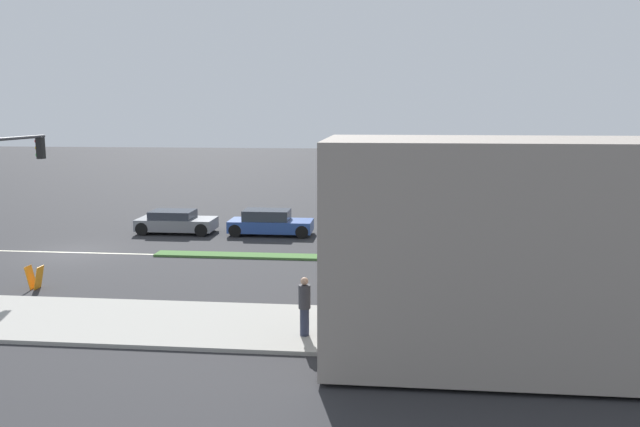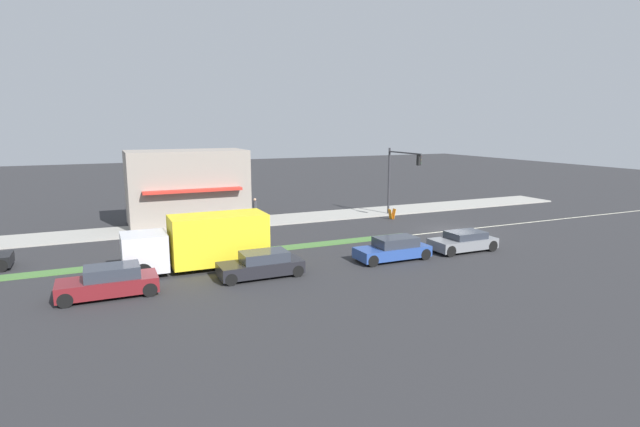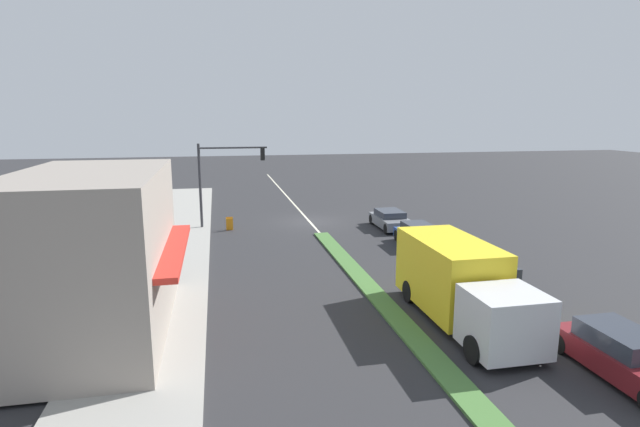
{
  "view_description": "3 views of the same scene",
  "coord_description": "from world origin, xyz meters",
  "px_view_note": "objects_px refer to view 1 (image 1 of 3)",
  "views": [
    {
      "loc": [
        26.52,
        14.11,
        6.42
      ],
      "look_at": [
        -0.94,
        11.3,
        1.85
      ],
      "focal_mm": 35.0,
      "sensor_mm": 36.0,
      "label": 1
    },
    {
      "loc": [
        -28.54,
        23.46,
        7.66
      ],
      "look_at": [
        1.83,
        9.78,
        1.7
      ],
      "focal_mm": 28.0,
      "sensor_mm": 36.0,
      "label": 2
    },
    {
      "loc": [
        6.41,
        34.65,
        7.52
      ],
      "look_at": [
        0.96,
        8.36,
        2.24
      ],
      "focal_mm": 28.0,
      "sensor_mm": 36.0,
      "label": 3
    }
  ],
  "objects_px": {
    "pedestrian": "(304,305)",
    "suv_grey": "(176,222)",
    "warning_aframe_sign": "(35,277)",
    "sedan_dark": "(422,226)",
    "coupe_blue": "(270,223)",
    "traffic_signal_main": "(0,183)",
    "delivery_truck": "(480,220)",
    "sedan_maroon": "(568,228)"
  },
  "relations": [
    {
      "from": "coupe_blue",
      "to": "sedan_maroon",
      "type": "distance_m",
      "value": 15.03
    },
    {
      "from": "delivery_truck",
      "to": "suv_grey",
      "type": "distance_m",
      "value": 15.61
    },
    {
      "from": "pedestrian",
      "to": "suv_grey",
      "type": "height_order",
      "value": "pedestrian"
    },
    {
      "from": "coupe_blue",
      "to": "sedan_maroon",
      "type": "xyz_separation_m",
      "value": [
        0.0,
        15.03,
        0.03
      ]
    },
    {
      "from": "pedestrian",
      "to": "suv_grey",
      "type": "bearing_deg",
      "value": -149.36
    },
    {
      "from": "suv_grey",
      "to": "warning_aframe_sign",
      "type": "bearing_deg",
      "value": -8.77
    },
    {
      "from": "warning_aframe_sign",
      "to": "suv_grey",
      "type": "height_order",
      "value": "suv_grey"
    },
    {
      "from": "warning_aframe_sign",
      "to": "delivery_truck",
      "type": "relative_size",
      "value": 0.11
    },
    {
      "from": "sedan_dark",
      "to": "suv_grey",
      "type": "distance_m",
      "value": 12.91
    },
    {
      "from": "traffic_signal_main",
      "to": "delivery_truck",
      "type": "distance_m",
      "value": 19.78
    },
    {
      "from": "warning_aframe_sign",
      "to": "sedan_dark",
      "type": "height_order",
      "value": "sedan_dark"
    },
    {
      "from": "coupe_blue",
      "to": "sedan_dark",
      "type": "bearing_deg",
      "value": 90.0
    },
    {
      "from": "suv_grey",
      "to": "sedan_dark",
      "type": "bearing_deg",
      "value": 90.0
    },
    {
      "from": "traffic_signal_main",
      "to": "warning_aframe_sign",
      "type": "distance_m",
      "value": 3.59
    },
    {
      "from": "sedan_maroon",
      "to": "warning_aframe_sign",
      "type": "bearing_deg",
      "value": -63.72
    },
    {
      "from": "sedan_dark",
      "to": "delivery_truck",
      "type": "bearing_deg",
      "value": 40.8
    },
    {
      "from": "delivery_truck",
      "to": "pedestrian",
      "type": "bearing_deg",
      "value": -28.79
    },
    {
      "from": "traffic_signal_main",
      "to": "sedan_maroon",
      "type": "distance_m",
      "value": 25.33
    },
    {
      "from": "warning_aframe_sign",
      "to": "sedan_maroon",
      "type": "relative_size",
      "value": 0.2
    },
    {
      "from": "warning_aframe_sign",
      "to": "delivery_truck",
      "type": "xyz_separation_m",
      "value": [
        -7.93,
        16.99,
        1.04
      ]
    },
    {
      "from": "delivery_truck",
      "to": "sedan_maroon",
      "type": "relative_size",
      "value": 1.76
    },
    {
      "from": "warning_aframe_sign",
      "to": "coupe_blue",
      "type": "bearing_deg",
      "value": 148.0
    },
    {
      "from": "warning_aframe_sign",
      "to": "sedan_dark",
      "type": "relative_size",
      "value": 0.2
    },
    {
      "from": "delivery_truck",
      "to": "sedan_dark",
      "type": "xyz_separation_m",
      "value": [
        -2.8,
        -2.42,
        -0.84
      ]
    },
    {
      "from": "traffic_signal_main",
      "to": "suv_grey",
      "type": "height_order",
      "value": "traffic_signal_main"
    },
    {
      "from": "sedan_dark",
      "to": "sedan_maroon",
      "type": "bearing_deg",
      "value": 90.0
    },
    {
      "from": "traffic_signal_main",
      "to": "coupe_blue",
      "type": "xyz_separation_m",
      "value": [
        -11.12,
        7.5,
        -3.27
      ]
    },
    {
      "from": "pedestrian",
      "to": "coupe_blue",
      "type": "height_order",
      "value": "pedestrian"
    },
    {
      "from": "sedan_maroon",
      "to": "delivery_truck",
      "type": "bearing_deg",
      "value": -59.44
    },
    {
      "from": "traffic_signal_main",
      "to": "suv_grey",
      "type": "xyz_separation_m",
      "value": [
        -11.12,
        2.45,
        -3.31
      ]
    },
    {
      "from": "warning_aframe_sign",
      "to": "coupe_blue",
      "type": "distance_m",
      "value": 12.65
    },
    {
      "from": "sedan_dark",
      "to": "warning_aframe_sign",
      "type": "bearing_deg",
      "value": -53.64
    },
    {
      "from": "pedestrian",
      "to": "sedan_maroon",
      "type": "xyz_separation_m",
      "value": [
        -14.77,
        11.32,
        -0.34
      ]
    },
    {
      "from": "coupe_blue",
      "to": "suv_grey",
      "type": "xyz_separation_m",
      "value": [
        -0.0,
        -5.05,
        -0.04
      ]
    },
    {
      "from": "warning_aframe_sign",
      "to": "coupe_blue",
      "type": "xyz_separation_m",
      "value": [
        -10.73,
        6.7,
        0.21
      ]
    },
    {
      "from": "traffic_signal_main",
      "to": "coupe_blue",
      "type": "distance_m",
      "value": 13.81
    },
    {
      "from": "traffic_signal_main",
      "to": "warning_aframe_sign",
      "type": "height_order",
      "value": "traffic_signal_main"
    },
    {
      "from": "warning_aframe_sign",
      "to": "coupe_blue",
      "type": "height_order",
      "value": "coupe_blue"
    },
    {
      "from": "traffic_signal_main",
      "to": "pedestrian",
      "type": "height_order",
      "value": "traffic_signal_main"
    },
    {
      "from": "suv_grey",
      "to": "coupe_blue",
      "type": "bearing_deg",
      "value": 90.0
    },
    {
      "from": "delivery_truck",
      "to": "coupe_blue",
      "type": "relative_size",
      "value": 1.74
    },
    {
      "from": "traffic_signal_main",
      "to": "pedestrian",
      "type": "xyz_separation_m",
      "value": [
        3.65,
        11.2,
        -2.89
      ]
    }
  ]
}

